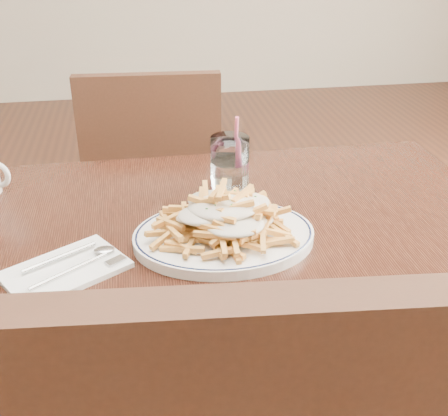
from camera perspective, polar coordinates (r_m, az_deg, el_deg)
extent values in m
cube|color=black|center=(1.07, -0.93, -3.65)|extent=(1.20, 0.80, 0.04)
cylinder|color=black|center=(1.70, 16.04, -6.64)|extent=(0.05, 0.05, 0.71)
cube|color=#311A10|center=(1.95, -6.94, 1.20)|extent=(0.44, 0.44, 0.04)
cube|color=#311A10|center=(1.68, -7.41, 5.87)|extent=(0.41, 0.06, 0.45)
cylinder|color=#311A10|center=(2.21, -2.04, -1.66)|extent=(0.04, 0.04, 0.40)
cylinder|color=#311A10|center=(2.22, -11.19, -2.11)|extent=(0.04, 0.04, 0.40)
cylinder|color=#311A10|center=(1.91, -1.22, -6.85)|extent=(0.04, 0.04, 0.40)
cylinder|color=#311A10|center=(1.92, -11.88, -7.35)|extent=(0.04, 0.04, 0.40)
torus|color=black|center=(1.03, 0.00, -2.63)|extent=(0.35, 0.35, 0.01)
ellipsoid|color=beige|center=(1.00, 0.00, 0.37)|extent=(0.18, 0.15, 0.03)
cube|color=white|center=(0.99, -15.83, -6.10)|extent=(0.23, 0.21, 0.01)
cylinder|color=white|center=(1.18, 0.59, 4.21)|extent=(0.08, 0.08, 0.13)
cylinder|color=white|center=(1.19, 0.58, 3.08)|extent=(0.07, 0.07, 0.08)
cylinder|color=#F55D8A|center=(1.18, 1.15, 5.58)|extent=(0.01, 0.04, 0.17)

